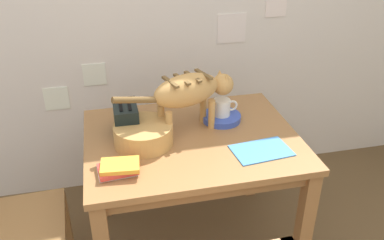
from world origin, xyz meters
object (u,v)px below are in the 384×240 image
book_stack (118,168)px  wicker_basket (143,134)px  wooden_chair_near (11,221)px  cat (191,91)px  dining_table (192,152)px  magazine (261,150)px  coffee_mug (222,107)px  saucer_bowl (221,117)px  toaster (126,120)px

book_stack → wicker_basket: bearing=58.2°
book_stack → wooden_chair_near: size_ratio=0.22×
book_stack → wooden_chair_near: (-0.54, 0.13, -0.33)m
cat → book_stack: (-0.41, -0.31, -0.20)m
dining_table → magazine: (0.30, -0.21, 0.10)m
wicker_basket → wooden_chair_near: (-0.68, -0.10, -0.35)m
coffee_mug → magazine: size_ratio=0.48×
saucer_bowl → wooden_chair_near: (-1.13, -0.24, -0.32)m
wooden_chair_near → dining_table: bearing=93.1°
saucer_bowl → book_stack: (-0.59, -0.38, 0.01)m
dining_table → wooden_chair_near: 0.96m
cat → toaster: bearing=-112.6°
coffee_mug → wicker_basket: 0.48m
wicker_basket → wooden_chair_near: size_ratio=0.32×
coffee_mug → wooden_chair_near: bearing=-168.0°
cat → wicker_basket: (-0.26, -0.08, -0.17)m
toaster → wooden_chair_near: bearing=-161.2°
toaster → wicker_basket: bearing=-56.1°
dining_table → cat: 0.33m
magazine → book_stack: (-0.70, -0.03, 0.02)m
book_stack → wicker_basket: size_ratio=0.67×
coffee_mug → saucer_bowl: bearing=180.0°
cat → book_stack: bearing=-70.3°
book_stack → toaster: toaster is taller
dining_table → toaster: 0.39m
dining_table → book_stack: size_ratio=5.54×
magazine → book_stack: size_ratio=1.42×
cat → toaster: (-0.34, 0.03, -0.14)m
cat → toaster: cat is taller
wicker_basket → toaster: (-0.07, 0.11, 0.03)m
cat → book_stack: size_ratio=3.29×
magazine → coffee_mug: bearing=100.1°
dining_table → wooden_chair_near: wooden_chair_near is taller
toaster → wooden_chair_near: size_ratio=0.22×
wicker_basket → toaster: 0.14m
cat → coffee_mug: bearing=89.7°
coffee_mug → book_stack: size_ratio=0.69×
wicker_basket → toaster: toaster is taller
coffee_mug → wicker_basket: (-0.45, -0.15, -0.03)m
coffee_mug → wicker_basket: size_ratio=0.46×
toaster → dining_table: bearing=-17.7°
book_stack → wooden_chair_near: wooden_chair_near is taller
coffee_mug → wicker_basket: coffee_mug is taller
dining_table → coffee_mug: 0.30m
dining_table → wooden_chair_near: size_ratio=1.19×
cat → magazine: cat is taller
wicker_basket → dining_table: bearing=1.6°
magazine → wooden_chair_near: wooden_chair_near is taller
dining_table → magazine: bearing=-34.3°
magazine → book_stack: 0.70m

